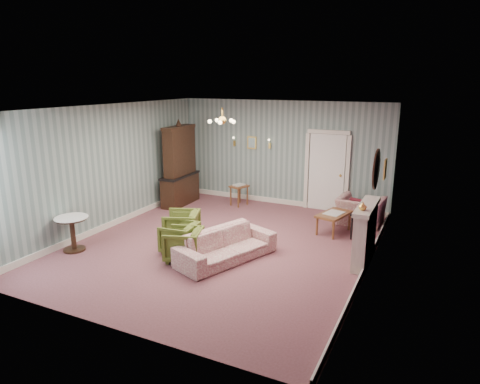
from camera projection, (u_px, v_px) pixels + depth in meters
The scene contains 27 objects.
floor at pixel (224, 245), 9.12m from camera, with size 7.00×7.00×0.00m, color #824B52.
ceiling at pixel (222, 108), 8.38m from camera, with size 7.00×7.00×0.00m, color white.
wall_back at pixel (282, 153), 11.80m from camera, with size 6.00×6.00×0.00m, color slate.
wall_front at pixel (101, 232), 5.70m from camera, with size 6.00×6.00×0.00m, color slate.
wall_left at pixel (111, 167), 10.01m from camera, with size 7.00×7.00×0.00m, color slate.
wall_right at pixel (373, 196), 7.50m from camera, with size 7.00×7.00×0.00m, color slate.
wall_right_floral at pixel (372, 195), 7.50m from camera, with size 7.00×7.00×0.00m, color #A55275.
door at pixel (327, 171), 11.32m from camera, with size 1.12×0.12×2.16m, color white, non-canonical shape.
olive_chair_a at pixel (183, 243), 8.28m from camera, with size 0.68×0.64×0.70m, color #535E21.
olive_chair_b at pixel (180, 236), 8.66m from camera, with size 0.66×0.62×0.68m, color #535E21.
olive_chair_c at pixel (182, 225), 9.28m from camera, with size 0.71×0.67×0.73m, color #535E21.
sofa_chintz at pixel (226, 240), 8.27m from camera, with size 2.06×0.60×0.81m, color #923B4A.
wingback_chair at pixel (361, 206), 10.31m from camera, with size 1.04×0.68×0.91m, color #923B4A.
dresser at pixel (179, 163), 11.84m from camera, with size 0.49×1.41×2.35m, color black, non-canonical shape.
fireplace at pixel (365, 234), 8.13m from camera, with size 0.30×1.40×1.16m, color beige, non-canonical shape.
mantel_vase at pixel (363, 206), 7.62m from camera, with size 0.15×0.15×0.15m, color gold.
oval_mirror at pixel (376, 169), 7.76m from camera, with size 0.04×0.76×0.84m, color white, non-canonical shape.
framed_print at pixel (385, 169), 9.00m from camera, with size 0.04×0.34×0.42m, color gold, non-canonical shape.
coffee_table at pixel (333, 223), 9.80m from camera, with size 0.52×0.93×0.47m, color brown, non-canonical shape.
side_table_black at pixel (362, 227), 9.34m from camera, with size 0.40×0.40×0.59m, color black, non-canonical shape.
pedestal_table at pixel (73, 234), 8.73m from camera, with size 0.67×0.67×0.73m, color black, non-canonical shape.
nesting_table at pixel (239, 194), 11.93m from camera, with size 0.37×0.48×0.62m, color brown, non-canonical shape.
gilt_mirror_back at pixel (252, 143), 12.08m from camera, with size 0.28×0.06×0.36m, color gold, non-canonical shape.
sconce_left at pixel (234, 142), 12.29m from camera, with size 0.16×0.12×0.30m, color gold, non-canonical shape.
sconce_right at pixel (269, 144), 11.83m from camera, with size 0.16×0.12×0.30m, color gold, non-canonical shape.
chandelier at pixel (222, 121), 8.45m from camera, with size 0.56×0.56×0.36m, color gold, non-canonical shape.
burgundy_cushion at pixel (358, 207), 10.20m from camera, with size 0.38×0.10×0.38m, color maroon.
Camera 1 is at (4.01, -7.54, 3.42)m, focal length 31.78 mm.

